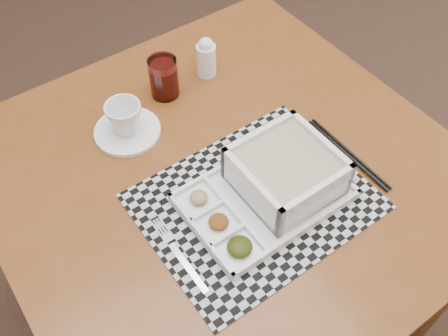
{
  "coord_description": "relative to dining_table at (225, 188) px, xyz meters",
  "views": [
    {
      "loc": [
        -0.35,
        -1.1,
        1.54
      ],
      "look_at": [
        -0.05,
        -0.56,
        0.76
      ],
      "focal_mm": 40.0,
      "sensor_mm": 36.0,
      "label": 1
    }
  ],
  "objects": [
    {
      "name": "spoon",
      "position": [
        0.2,
        -0.04,
        0.08
      ],
      "size": [
        0.04,
        0.18,
        0.01
      ],
      "color": "silver",
      "rests_on": "placemat"
    },
    {
      "name": "saucer",
      "position": [
        -0.14,
        0.19,
        0.08
      ],
      "size": [
        0.15,
        0.15,
        0.01
      ],
      "primitive_type": "cylinder",
      "color": "white",
      "rests_on": "dining_table"
    },
    {
      "name": "dining_table",
      "position": [
        0.0,
        0.0,
        0.0
      ],
      "size": [
        1.05,
        1.05,
        0.71
      ],
      "color": "#5C2C10",
      "rests_on": "ground"
    },
    {
      "name": "floor",
      "position": [
        0.03,
        0.53,
        -0.64
      ],
      "size": [
        5.0,
        5.0,
        0.0
      ],
      "primitive_type": "plane",
      "color": "#321E19",
      "rests_on": "ground"
    },
    {
      "name": "juice_glass",
      "position": [
        -0.02,
        0.27,
        0.12
      ],
      "size": [
        0.07,
        0.07,
        0.1
      ],
      "color": "white",
      "rests_on": "dining_table"
    },
    {
      "name": "chopsticks",
      "position": [
        0.25,
        -0.1,
        0.08
      ],
      "size": [
        0.04,
        0.24,
        0.01
      ],
      "color": "black",
      "rests_on": "placemat"
    },
    {
      "name": "cup",
      "position": [
        -0.14,
        0.19,
        0.12
      ],
      "size": [
        0.1,
        0.1,
        0.08
      ],
      "primitive_type": "imported",
      "rotation": [
        0.0,
        0.0,
        0.3
      ],
      "color": "white",
      "rests_on": "saucer"
    },
    {
      "name": "placemat",
      "position": [
        0.01,
        -0.11,
        0.07
      ],
      "size": [
        0.48,
        0.4,
        0.0
      ],
      "primitive_type": "cube",
      "rotation": [
        0.0,
        0.0,
        0.11
      ],
      "color": "#A9A9B1",
      "rests_on": "dining_table"
    },
    {
      "name": "creamer_bottle",
      "position": [
        0.11,
        0.29,
        0.12
      ],
      "size": [
        0.05,
        0.05,
        0.11
      ],
      "color": "white",
      "rests_on": "dining_table"
    },
    {
      "name": "serving_tray",
      "position": [
        0.06,
        -0.11,
        0.11
      ],
      "size": [
        0.34,
        0.26,
        0.1
      ],
      "color": "white",
      "rests_on": "placemat"
    },
    {
      "name": "fork",
      "position": [
        -0.18,
        -0.14,
        0.08
      ],
      "size": [
        0.04,
        0.19,
        0.0
      ],
      "color": "silver",
      "rests_on": "placemat"
    }
  ]
}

